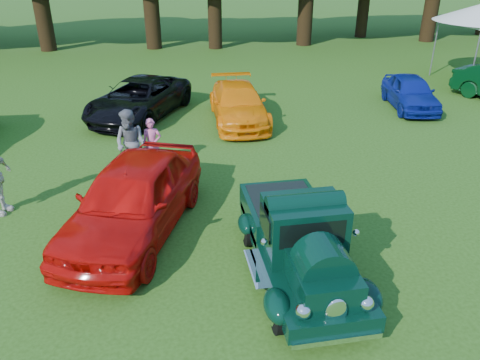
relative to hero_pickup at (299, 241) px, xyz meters
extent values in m
plane|color=#244710|center=(-0.62, 0.63, -0.73)|extent=(120.00, 120.00, 0.00)
cylinder|color=black|center=(-0.75, -1.44, -0.39)|extent=(0.20, 0.67, 0.67)
cylinder|color=black|center=(0.75, -1.44, -0.39)|extent=(0.20, 0.67, 0.67)
cylinder|color=black|center=(-0.75, 1.14, -0.39)|extent=(0.20, 0.67, 0.67)
cylinder|color=black|center=(0.75, 1.14, -0.39)|extent=(0.20, 0.67, 0.67)
cube|color=black|center=(0.00, -0.08, -0.26)|extent=(1.55, 4.06, 0.31)
cube|color=black|center=(0.00, -1.30, 0.10)|extent=(0.99, 1.31, 0.56)
cube|color=black|center=(0.00, -0.20, 0.41)|extent=(1.41, 1.04, 1.08)
cube|color=black|center=(0.00, -0.70, 0.60)|extent=(1.17, 0.05, 0.47)
cube|color=black|center=(0.00, 1.16, -0.01)|extent=(1.55, 1.85, 0.52)
cube|color=black|center=(0.00, 1.16, 0.25)|extent=(1.34, 1.63, 0.05)
ellipsoid|color=black|center=(-0.78, -1.44, -0.22)|extent=(0.45, 0.77, 0.45)
ellipsoid|color=black|center=(0.78, -1.44, -0.22)|extent=(0.45, 0.77, 0.45)
ellipsoid|color=black|center=(-0.80, 1.14, -0.23)|extent=(0.34, 0.65, 0.38)
ellipsoid|color=black|center=(0.80, 1.14, -0.23)|extent=(0.34, 0.65, 0.38)
ellipsoid|color=white|center=(0.00, -1.98, -0.01)|extent=(0.36, 0.11, 0.54)
sphere|color=white|center=(-0.51, -1.91, 0.05)|extent=(0.25, 0.25, 0.25)
sphere|color=white|center=(0.51, -1.91, 0.05)|extent=(0.25, 0.25, 0.25)
cube|color=white|center=(0.00, -2.11, -0.42)|extent=(1.46, 0.10, 0.10)
cube|color=white|center=(0.00, 2.09, -0.37)|extent=(1.46, 0.10, 0.10)
imported|color=#BC0B08|center=(-3.13, 2.08, 0.11)|extent=(3.66, 5.33, 1.68)
imported|color=black|center=(-3.15, 10.26, -0.02)|extent=(4.46, 5.58, 1.41)
imported|color=orange|center=(0.42, 9.08, -0.07)|extent=(2.00, 4.62, 1.32)
imported|color=navy|center=(7.38, 9.49, -0.08)|extent=(2.19, 4.01, 1.29)
imported|color=#E05C90|center=(-2.70, 5.43, 0.02)|extent=(0.57, 0.40, 1.49)
imported|color=slate|center=(-3.27, 5.12, 0.21)|extent=(1.15, 1.09, 1.87)
cylinder|color=slate|center=(11.30, 11.37, 0.59)|extent=(0.07, 0.07, 2.64)
cylinder|color=slate|center=(11.13, 14.34, 0.59)|extent=(0.07, 0.07, 2.64)
cylinder|color=black|center=(-8.99, 24.47, 1.70)|extent=(0.97, 0.97, 4.86)
cylinder|color=black|center=(-2.45, 24.04, 1.69)|extent=(0.97, 0.97, 4.84)
cylinder|color=black|center=(1.42, 23.38, 1.44)|extent=(0.87, 0.87, 4.33)
cylinder|color=black|center=(7.34, 23.52, 1.72)|extent=(0.98, 0.98, 4.89)
cylinder|color=black|center=(12.33, 25.86, 1.27)|extent=(0.80, 0.80, 3.99)
cylinder|color=black|center=(16.10, 23.39, 1.70)|extent=(0.97, 0.97, 4.86)
camera|label=1|loc=(-2.40, -7.13, 4.97)|focal=35.00mm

